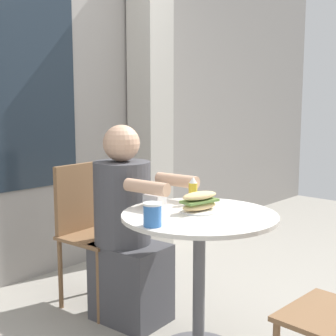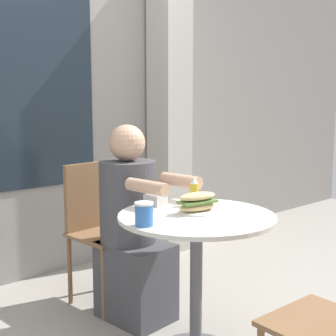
{
  "view_description": "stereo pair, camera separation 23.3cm",
  "coord_description": "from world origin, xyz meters",
  "px_view_note": "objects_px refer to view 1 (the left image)",
  "views": [
    {
      "loc": [
        -1.7,
        -1.36,
        1.26
      ],
      "look_at": [
        0.0,
        0.21,
        0.92
      ],
      "focal_mm": 50.0,
      "sensor_mm": 36.0,
      "label": 1
    },
    {
      "loc": [
        -1.54,
        -1.53,
        1.26
      ],
      "look_at": [
        0.0,
        0.21,
        0.92
      ],
      "focal_mm": 50.0,
      "sensor_mm": 36.0,
      "label": 2
    }
  ],
  "objects_px": {
    "drink_cup": "(152,214)",
    "sandwich_on_plate": "(200,202)",
    "condiment_bottle": "(193,191)",
    "cafe_table": "(199,252)",
    "seated_diner": "(127,236)",
    "diner_chair": "(88,221)"
  },
  "relations": [
    {
      "from": "diner_chair",
      "to": "condiment_bottle",
      "type": "height_order",
      "value": "diner_chair"
    },
    {
      "from": "diner_chair",
      "to": "seated_diner",
      "type": "bearing_deg",
      "value": 86.73
    },
    {
      "from": "seated_diner",
      "to": "sandwich_on_plate",
      "type": "bearing_deg",
      "value": 84.31
    },
    {
      "from": "drink_cup",
      "to": "condiment_bottle",
      "type": "distance_m",
      "value": 0.47
    },
    {
      "from": "seated_diner",
      "to": "sandwich_on_plate",
      "type": "xyz_separation_m",
      "value": [
        -0.0,
        -0.53,
        0.28
      ]
    },
    {
      "from": "cafe_table",
      "to": "condiment_bottle",
      "type": "bearing_deg",
      "value": 48.95
    },
    {
      "from": "sandwich_on_plate",
      "to": "diner_chair",
      "type": "bearing_deg",
      "value": 90.43
    },
    {
      "from": "cafe_table",
      "to": "drink_cup",
      "type": "relative_size",
      "value": 7.27
    },
    {
      "from": "seated_diner",
      "to": "condiment_bottle",
      "type": "xyz_separation_m",
      "value": [
        0.1,
        -0.4,
        0.3
      ]
    },
    {
      "from": "drink_cup",
      "to": "condiment_bottle",
      "type": "height_order",
      "value": "condiment_bottle"
    },
    {
      "from": "sandwich_on_plate",
      "to": "condiment_bottle",
      "type": "height_order",
      "value": "condiment_bottle"
    },
    {
      "from": "diner_chair",
      "to": "cafe_table",
      "type": "bearing_deg",
      "value": 83.45
    },
    {
      "from": "seated_diner",
      "to": "sandwich_on_plate",
      "type": "height_order",
      "value": "seated_diner"
    },
    {
      "from": "diner_chair",
      "to": "sandwich_on_plate",
      "type": "xyz_separation_m",
      "value": [
        0.01,
        -0.87,
        0.25
      ]
    },
    {
      "from": "cafe_table",
      "to": "seated_diner",
      "type": "xyz_separation_m",
      "value": [
        0.03,
        0.55,
        -0.04
      ]
    },
    {
      "from": "drink_cup",
      "to": "sandwich_on_plate",
      "type": "bearing_deg",
      "value": 2.9
    },
    {
      "from": "cafe_table",
      "to": "condiment_bottle",
      "type": "height_order",
      "value": "condiment_bottle"
    },
    {
      "from": "drink_cup",
      "to": "condiment_bottle",
      "type": "xyz_separation_m",
      "value": [
        0.44,
        0.14,
        0.02
      ]
    },
    {
      "from": "cafe_table",
      "to": "condiment_bottle",
      "type": "distance_m",
      "value": 0.33
    },
    {
      "from": "sandwich_on_plate",
      "to": "condiment_bottle",
      "type": "distance_m",
      "value": 0.16
    },
    {
      "from": "seated_diner",
      "to": "drink_cup",
      "type": "bearing_deg",
      "value": 52.31
    },
    {
      "from": "cafe_table",
      "to": "drink_cup",
      "type": "distance_m",
      "value": 0.4
    }
  ]
}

